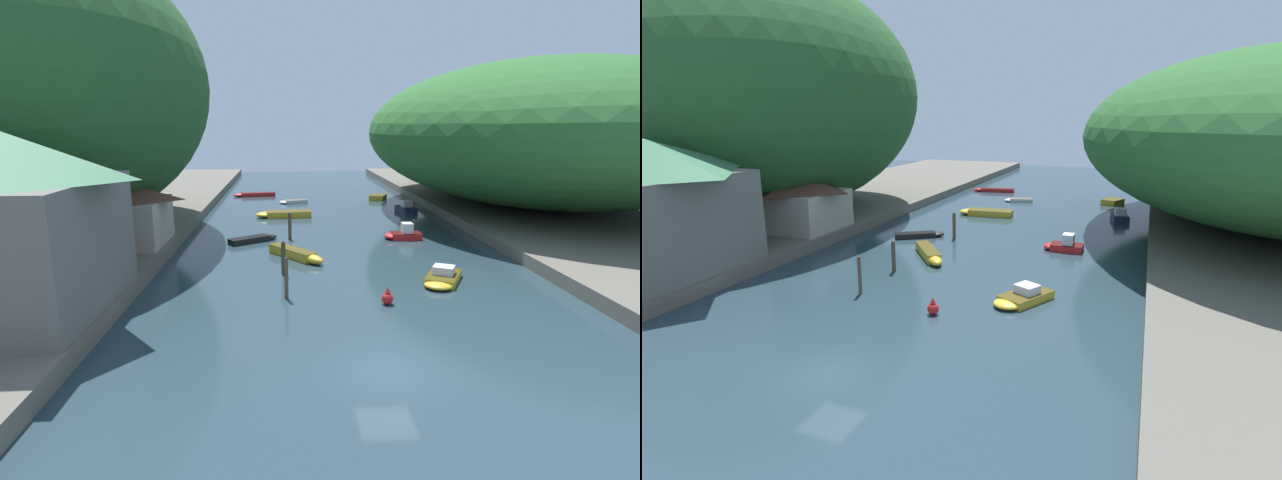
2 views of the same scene
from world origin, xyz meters
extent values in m
plane|color=#283D47|center=(0.00, 30.00, 0.00)|extent=(130.00, 130.00, 0.00)
cube|color=#666056|center=(-24.61, 30.00, 0.50)|extent=(22.00, 120.00, 1.00)
ellipsoid|color=#285628|center=(-25.71, 27.34, 13.59)|extent=(29.22, 40.91, 25.18)
cube|color=slate|center=(-18.21, 6.34, 4.36)|extent=(8.80, 11.19, 6.72)
pyramid|color=#38704C|center=(-18.21, 6.34, 8.94)|extent=(9.51, 12.08, 2.46)
cube|color=#B2A899|center=(-17.65, 20.96, 2.79)|extent=(7.13, 6.90, 3.57)
pyramid|color=brown|center=(-17.65, 20.96, 5.34)|extent=(7.70, 7.45, 1.54)
cube|color=black|center=(-7.58, 24.94, 0.23)|extent=(3.87, 3.11, 0.46)
ellipsoid|color=black|center=(-5.98, 25.98, 0.23)|extent=(2.24, 2.02, 0.46)
cube|color=black|center=(-7.58, 24.94, 0.48)|extent=(3.95, 3.17, 0.03)
cube|color=red|center=(6.94, 25.38, 0.28)|extent=(2.73, 1.72, 0.56)
ellipsoid|color=red|center=(5.58, 25.39, 0.28)|extent=(1.37, 1.63, 0.56)
cube|color=#450A0A|center=(6.94, 25.38, 0.58)|extent=(2.79, 1.76, 0.03)
cube|color=silver|center=(7.02, 25.38, 1.04)|extent=(0.96, 1.20, 0.95)
cube|color=gold|center=(-3.90, 37.63, 0.32)|extent=(5.19, 2.48, 0.64)
ellipsoid|color=gold|center=(-6.42, 37.45, 0.32)|extent=(2.66, 2.19, 0.64)
cube|color=#4C3E0E|center=(-3.90, 37.63, 0.66)|extent=(5.29, 2.53, 0.03)
cube|color=navy|center=(10.48, 39.95, 0.31)|extent=(2.28, 3.38, 0.61)
ellipsoid|color=navy|center=(10.17, 41.47, 0.31)|extent=(1.88, 1.85, 0.61)
cube|color=black|center=(10.48, 39.95, 0.63)|extent=(2.32, 3.45, 0.03)
cube|color=silver|center=(10.50, 39.86, 1.02)|extent=(1.37, 1.30, 0.81)
cube|color=red|center=(-8.26, 55.03, 0.25)|extent=(5.13, 2.10, 0.51)
ellipsoid|color=red|center=(-10.72, 54.66, 0.25)|extent=(2.66, 1.66, 0.51)
cube|color=#450A0A|center=(-8.26, 55.03, 0.52)|extent=(5.23, 2.15, 0.03)
cube|color=gold|center=(-3.80, 19.55, 0.35)|extent=(3.83, 4.57, 0.69)
ellipsoid|color=gold|center=(-2.33, 17.60, 0.35)|extent=(2.32, 2.59, 0.69)
cube|color=#4C3E0E|center=(-3.80, 19.55, 0.71)|extent=(3.91, 4.66, 0.03)
cube|color=silver|center=(-2.87, 48.13, 0.19)|extent=(3.34, 2.43, 0.39)
ellipsoid|color=silver|center=(-4.31, 47.69, 0.19)|extent=(1.88, 1.92, 0.39)
cube|color=#504E4A|center=(-2.87, 48.13, 0.40)|extent=(3.41, 2.48, 0.03)
cube|color=gold|center=(6.37, 12.40, 0.24)|extent=(3.33, 3.97, 0.48)
ellipsoid|color=gold|center=(5.58, 10.87, 0.24)|extent=(2.45, 2.39, 0.48)
cube|color=#4C3E0E|center=(6.37, 12.40, 0.50)|extent=(3.39, 4.05, 0.03)
cube|color=silver|center=(6.42, 12.50, 0.77)|extent=(1.77, 1.70, 0.57)
cube|color=gold|center=(8.95, 50.37, 0.33)|extent=(2.94, 3.39, 0.65)
ellipsoid|color=gold|center=(9.52, 51.66, 0.33)|extent=(2.28, 2.05, 0.65)
cube|color=#4C3E0E|center=(8.95, 50.37, 0.67)|extent=(3.00, 3.45, 0.03)
cylinder|color=brown|center=(-4.31, 9.75, 1.23)|extent=(0.24, 0.24, 2.47)
sphere|color=brown|center=(-4.31, 9.75, 2.52)|extent=(0.22, 0.22, 0.22)
cylinder|color=#4C3D2D|center=(-4.49, 14.81, 1.12)|extent=(0.31, 0.31, 2.24)
sphere|color=#4C3D2D|center=(-4.49, 14.81, 2.30)|extent=(0.28, 0.28, 0.28)
cylinder|color=brown|center=(-3.90, 25.89, 1.19)|extent=(0.31, 0.31, 2.38)
sphere|color=brown|center=(-3.90, 25.89, 2.44)|extent=(0.28, 0.28, 0.28)
sphere|color=red|center=(1.67, 8.23, 0.35)|extent=(0.71, 0.71, 0.71)
cone|color=red|center=(1.67, 8.23, 0.89)|extent=(0.35, 0.35, 0.35)
cylinder|color=#282D3D|center=(-16.05, 11.40, 1.42)|extent=(0.13, 0.13, 0.85)
cylinder|color=#282D3D|center=(-15.98, 11.57, 1.42)|extent=(0.13, 0.13, 0.85)
cube|color=#2D2D33|center=(-16.01, 11.49, 2.16)|extent=(0.34, 0.43, 0.62)
sphere|color=beige|center=(-16.01, 11.49, 2.58)|extent=(0.22, 0.22, 0.22)
cylinder|color=#282D3D|center=(-14.42, 5.62, 1.42)|extent=(0.13, 0.13, 0.85)
cylinder|color=#282D3D|center=(-14.43, 5.80, 1.42)|extent=(0.13, 0.13, 0.85)
cube|color=#B2231E|center=(-14.42, 5.71, 2.16)|extent=(0.24, 0.39, 0.62)
sphere|color=beige|center=(-14.42, 5.71, 2.58)|extent=(0.22, 0.22, 0.22)
camera|label=1|loc=(-4.33, -19.48, 10.45)|focal=28.00mm
camera|label=2|loc=(13.13, -17.34, 11.84)|focal=28.00mm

